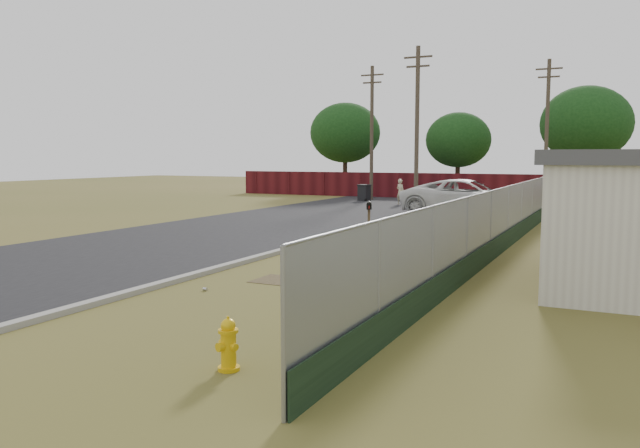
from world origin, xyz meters
The scene contains 12 objects.
ground centered at (0.00, 0.00, 0.00)m, with size 120.00×120.00×0.00m, color brown.
street centered at (-6.76, 8.05, 0.02)m, with size 15.10×60.00×0.12m.
chainlink_fence centered at (3.12, 1.03, 0.80)m, with size 0.10×27.06×2.02m.
privacy_fence centered at (-6.00, 25.00, 0.90)m, with size 30.00×0.12×1.80m, color #4B1014.
utility_poles centered at (-3.67, 20.67, 4.69)m, with size 12.60×8.24×9.00m.
horizon_trees centered at (0.84, 23.56, 4.63)m, with size 33.32×31.94×7.78m.
fire_hydrant centered at (1.57, -10.84, 0.36)m, with size 0.39×0.39×0.77m.
mailbox centered at (-2.06, 3.80, 1.03)m, with size 0.37×0.56×1.30m.
pickup_truck centered at (-0.52, 13.46, 0.91)m, with size 3.03×6.58×1.83m, color silver.
pedestrian centered at (-5.83, 18.77, 0.79)m, with size 0.58×0.38×1.59m, color #C1B68D.
trash_bin centered at (-9.05, 20.84, 0.57)m, with size 0.83×0.90×1.11m.
scattered_litter centered at (-0.27, -2.36, 0.04)m, with size 2.69×11.37×0.07m.
Camera 1 is at (6.38, -17.86, 2.97)m, focal length 35.00 mm.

